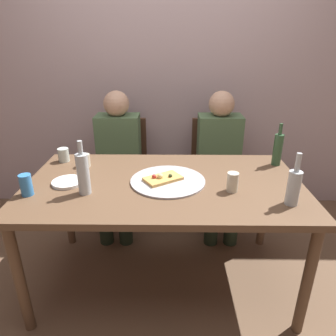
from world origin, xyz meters
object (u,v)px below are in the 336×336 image
Objects in this scene: wine_glass at (232,182)px; guest_in_sweater at (118,156)px; beer_bottle at (278,149)px; tumbler_near at (64,155)px; dining_table at (164,192)px; chair_right at (216,164)px; pizza_tray at (168,181)px; tumbler_far at (85,160)px; guest_in_beanie at (220,157)px; chair_left at (122,163)px; plate_stack at (68,182)px; soda_can at (26,185)px; wine_bottle at (294,186)px; pizza_slice_last at (163,178)px; water_bottle at (83,173)px.

wine_glass is 1.16m from guest_in_sweater.
tumbler_near is (-1.48, 0.04, -0.07)m from beer_bottle.
wine_glass is at bearing -16.68° from dining_table.
pizza_tray is at bearing 63.92° from chair_right.
dining_table is at bearing -23.69° from tumbler_far.
tumbler_near is 0.20m from tumbler_far.
guest_in_beanie reaches higher than dining_table.
chair_left is 0.77× the size of guest_in_beanie.
guest_in_beanie reaches higher than wine_glass.
plate_stack is 0.21× the size of chair_left.
tumbler_far is 0.71× the size of soda_can.
dining_table is at bearing 57.85° from guest_in_beanie.
guest_in_beanie is at bearing 125.97° from beer_bottle.
tumbler_far is at bearing 159.18° from wine_glass.
guest_in_sweater is 0.86m from guest_in_beanie.
guest_in_beanie is (1.17, 0.39, -0.16)m from tumbler_near.
tumbler_near is 0.78× the size of soda_can.
guest_in_beanie is at bearing 36.00° from plate_stack.
guest_in_beanie is (0.99, 0.48, -0.15)m from tumbler_far.
wine_bottle is 1.03m from guest_in_beanie.
chair_left reaches higher than wine_glass.
plate_stack is at bearing 169.60° from wine_bottle.
pizza_slice_last reaches higher than plate_stack.
chair_right is (0.46, 0.87, -0.26)m from pizza_slice_last.
tumbler_near is at bearing 51.44° from guest_in_sweater.
plate_stack is at bearing -177.44° from pizza_tray.
beer_bottle is 0.75m from chair_right.
guest_in_sweater is at bearing 76.98° from plate_stack.
plate_stack is at bearing 79.12° from chair_left.
water_bottle is at bearing -160.82° from pizza_slice_last.
beer_bottle reaches higher than chair_right.
plate_stack is at bearing -69.01° from tumbler_near.
tumbler_far is at bearing -178.03° from beer_bottle.
soda_can is (-0.78, -0.17, 0.05)m from pizza_tray.
tumbler_near is 0.39m from plate_stack.
tumbler_far is at bearing -27.03° from tumbler_near.
pizza_tray is 1.47× the size of water_bottle.
chair_right reaches higher than tumbler_far.
chair_right is at bearing 40.85° from soda_can.
chair_left is (-0.40, 0.87, -0.26)m from pizza_slice_last.
guest_in_sweater is at bearing 10.03° from chair_right.
pizza_slice_last is 0.89× the size of wine_bottle.
wine_bottle is 0.24× the size of guest_in_beanie.
soda_can is at bearing -166.80° from pizza_slice_last.
water_bottle is at bearing 87.67° from guest_in_sweater.
pizza_tray is at bearing -6.87° from pizza_slice_last.
guest_in_beanie reaches higher than chair_left.
soda_can is 1.62m from chair_right.
chair_left is 0.20m from guest_in_sweater.
pizza_tray is 0.39× the size of guest_in_beanie.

